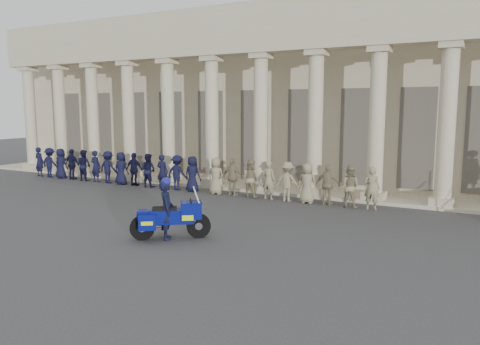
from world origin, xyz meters
name	(u,v)px	position (x,y,z in m)	size (l,w,h in m)	color
ground	(185,237)	(0.00, 0.00, 0.00)	(90.00, 90.00, 0.00)	#3A3A3D
building	(333,96)	(0.00, 14.74, 4.52)	(40.00, 12.50, 9.00)	#BEAF8E
officer_rank	(171,172)	(-5.34, 6.56, 0.83)	(19.23, 0.63, 1.66)	black
motorcycle	(171,217)	(-0.24, -0.32, 0.67)	(2.03, 1.70, 1.54)	black
rider	(167,209)	(-0.35, -0.41, 0.92)	(0.72, 0.77, 1.86)	black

